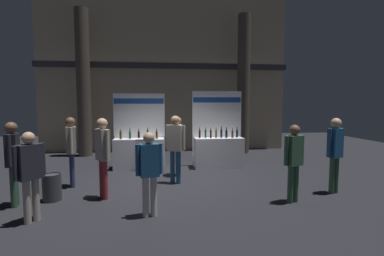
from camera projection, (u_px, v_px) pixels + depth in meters
ground_plane at (170, 181)px, 7.83m from camera, size 24.00×24.00×0.00m
hall_colonnade at (165, 76)px, 12.62m from camera, size 11.07×1.41×6.94m
exhibitor_booth_0 at (139, 150)px, 9.39m from camera, size 1.72×0.72×2.49m
exhibitor_booth_1 at (218, 149)px, 9.58m from camera, size 1.71×0.66×2.58m
trash_bin at (52, 187)px, 6.27m from camera, size 0.40×0.40×0.60m
visitor_1 at (13, 157)px, 5.85m from camera, size 0.28×0.50×1.78m
visitor_2 at (175, 143)px, 7.57m from camera, size 0.52×0.35×1.83m
visitor_3 at (103, 151)px, 6.33m from camera, size 0.37×0.44×1.83m
visitor_4 at (178, 141)px, 8.39m from camera, size 0.24×0.53×1.77m
visitor_5 at (149, 167)px, 5.32m from camera, size 0.50×0.30×1.62m
visitor_6 at (335, 149)px, 6.72m from camera, size 0.45×0.32×1.81m
visitor_7 at (71, 146)px, 7.24m from camera, size 0.32×0.48×1.81m
visitor_8 at (294, 157)px, 6.09m from camera, size 0.50×0.34×1.70m
visitor_9 at (30, 169)px, 5.06m from camera, size 0.43×0.48×1.65m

